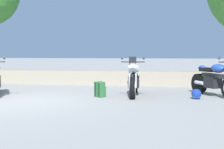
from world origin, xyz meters
TOP-DOWN VIEW (x-y plane):
  - ground_plane at (0.00, 0.00)m, footprint 120.00×120.00m
  - stone_wall at (0.00, 4.80)m, footprint 36.00×0.80m
  - motorcycle_white_centre at (2.99, 1.54)m, footprint 0.67×2.06m
  - motorcycle_blue_far_right at (5.35, 1.77)m, footprint 1.17×1.89m
  - rider_backpack at (2.06, 1.07)m, footprint 0.35×0.35m
  - rider_helmet at (4.78, 1.13)m, footprint 0.28×0.28m

SIDE VIEW (x-z plane):
  - ground_plane at x=0.00m, z-range 0.00..0.00m
  - rider_helmet at x=4.78m, z-range 0.00..0.28m
  - rider_backpack at x=2.06m, z-range 0.01..0.48m
  - stone_wall at x=0.00m, z-range 0.00..0.55m
  - motorcycle_white_centre at x=2.99m, z-range -0.10..1.07m
  - motorcycle_blue_far_right at x=5.35m, z-range -0.10..1.07m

